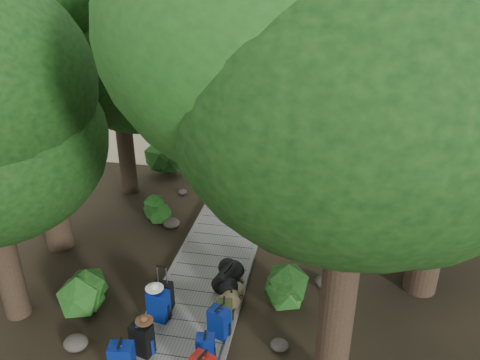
% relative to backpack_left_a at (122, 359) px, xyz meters
% --- Properties ---
extents(ground, '(120.00, 120.00, 0.00)m').
position_rel_backpack_left_a_xyz_m(ground, '(0.77, 4.63, -0.53)').
color(ground, '#2F2517').
rests_on(ground, ground).
extents(sand_beach, '(40.00, 22.00, 0.02)m').
position_rel_backpack_left_a_xyz_m(sand_beach, '(0.77, 20.63, -0.52)').
color(sand_beach, tan).
rests_on(sand_beach, ground).
extents(distant_hill, '(32.00, 16.00, 12.00)m').
position_rel_backpack_left_a_xyz_m(distant_hill, '(-39.23, 52.63, -0.53)').
color(distant_hill, black).
rests_on(distant_hill, ground).
extents(boardwalk, '(2.00, 12.00, 0.12)m').
position_rel_backpack_left_a_xyz_m(boardwalk, '(0.77, 5.63, -0.47)').
color(boardwalk, gray).
rests_on(boardwalk, ground).
extents(backpack_left_a, '(0.48, 0.38, 0.82)m').
position_rel_backpack_left_a_xyz_m(backpack_left_a, '(0.00, 0.00, 0.00)').
color(backpack_left_a, navy).
rests_on(backpack_left_a, boardwalk).
extents(backpack_left_b, '(0.47, 0.39, 0.76)m').
position_rel_backpack_left_a_xyz_m(backpack_left_b, '(0.14, 0.61, -0.03)').
color(backpack_left_b, black).
rests_on(backpack_left_b, boardwalk).
extents(backpack_left_c, '(0.48, 0.38, 0.80)m').
position_rel_backpack_left_a_xyz_m(backpack_left_c, '(0.13, 1.59, -0.01)').
color(backpack_left_c, navy).
rests_on(backpack_left_c, boardwalk).
extents(backpack_right_b, '(0.38, 0.29, 0.63)m').
position_rel_backpack_left_a_xyz_m(backpack_right_b, '(1.40, 0.68, -0.10)').
color(backpack_right_b, navy).
rests_on(backpack_right_b, boardwalk).
extents(backpack_right_c, '(0.49, 0.42, 0.71)m').
position_rel_backpack_left_a_xyz_m(backpack_right_c, '(1.51, 1.37, -0.06)').
color(backpack_right_c, navy).
rests_on(backpack_right_c, boardwalk).
extents(backpack_right_d, '(0.39, 0.31, 0.54)m').
position_rel_backpack_left_a_xyz_m(backpack_right_d, '(1.51, 1.82, -0.14)').
color(backpack_right_d, '#303914').
rests_on(backpack_right_d, boardwalk).
extents(duffel_right_khaki, '(0.54, 0.63, 0.36)m').
position_rel_backpack_left_a_xyz_m(duffel_right_khaki, '(1.53, 2.41, -0.23)').
color(duffel_right_khaki, brown).
rests_on(duffel_right_khaki, boardwalk).
extents(duffel_right_black, '(0.67, 0.88, 0.49)m').
position_rel_backpack_left_a_xyz_m(duffel_right_black, '(1.36, 2.96, -0.16)').
color(duffel_right_black, black).
rests_on(duffel_right_black, boardwalk).
extents(suitcase_on_boardwalk, '(0.42, 0.24, 0.64)m').
position_rel_backpack_left_a_xyz_m(suitcase_on_boardwalk, '(0.10, 1.98, -0.09)').
color(suitcase_on_boardwalk, black).
rests_on(suitcase_on_boardwalk, boardwalk).
extents(lone_suitcase_on_sand, '(0.38, 0.22, 0.58)m').
position_rel_backpack_left_a_xyz_m(lone_suitcase_on_sand, '(1.20, 12.33, -0.22)').
color(lone_suitcase_on_sand, black).
rests_on(lone_suitcase_on_sand, sand_beach).
extents(hat_brown, '(0.35, 0.35, 0.11)m').
position_rel_backpack_left_a_xyz_m(hat_brown, '(0.20, 0.67, 0.40)').
color(hat_brown, '#51351E').
rests_on(hat_brown, backpack_left_b).
extents(hat_white, '(0.39, 0.39, 0.13)m').
position_rel_backpack_left_a_xyz_m(hat_white, '(0.07, 1.59, 0.46)').
color(hat_white, silver).
rests_on(hat_white, backpack_left_c).
extents(kayak, '(1.33, 2.89, 0.28)m').
position_rel_backpack_left_a_xyz_m(kayak, '(-2.30, 15.46, -0.37)').
color(kayak, '#B7220F').
rests_on(kayak, sand_beach).
extents(sun_lounger, '(1.04, 1.92, 0.59)m').
position_rel_backpack_left_a_xyz_m(sun_lounger, '(3.34, 13.94, -0.22)').
color(sun_lounger, silver).
rests_on(sun_lounger, sand_beach).
extents(tree_right_a, '(5.09, 5.09, 8.48)m').
position_rel_backpack_left_a_xyz_m(tree_right_a, '(3.76, 0.48, 3.71)').
color(tree_right_a, black).
rests_on(tree_right_a, ground).
extents(tree_right_b, '(6.05, 6.05, 10.81)m').
position_rel_backpack_left_a_xyz_m(tree_right_b, '(5.85, 3.89, 4.87)').
color(tree_right_b, black).
rests_on(tree_right_b, ground).
extents(tree_right_c, '(5.61, 5.61, 9.71)m').
position_rel_backpack_left_a_xyz_m(tree_right_c, '(4.28, 6.34, 4.32)').
color(tree_right_c, black).
rests_on(tree_right_c, ground).
extents(tree_right_d, '(5.55, 5.55, 10.18)m').
position_rel_backpack_left_a_xyz_m(tree_right_d, '(6.66, 9.30, 4.56)').
color(tree_right_d, black).
rests_on(tree_right_d, ground).
extents(tree_right_e, '(5.37, 5.37, 9.67)m').
position_rel_backpack_left_a_xyz_m(tree_right_e, '(5.12, 11.54, 4.30)').
color(tree_right_e, black).
rests_on(tree_right_e, ground).
extents(tree_right_f, '(5.49, 5.49, 9.81)m').
position_rel_backpack_left_a_xyz_m(tree_right_f, '(7.44, 14.47, 4.37)').
color(tree_right_f, black).
rests_on(tree_right_f, ground).
extents(tree_left_b, '(5.62, 5.62, 10.11)m').
position_rel_backpack_left_a_xyz_m(tree_left_b, '(-3.60, 3.96, 4.53)').
color(tree_left_b, black).
rests_on(tree_left_b, ground).
extents(tree_left_c, '(4.46, 4.46, 7.76)m').
position_rel_backpack_left_a_xyz_m(tree_left_c, '(-3.05, 7.50, 3.35)').
color(tree_left_c, black).
rests_on(tree_left_c, ground).
extents(tree_back_a, '(4.83, 4.83, 8.36)m').
position_rel_backpack_left_a_xyz_m(tree_back_a, '(-0.71, 19.68, 3.65)').
color(tree_back_a, black).
rests_on(tree_back_a, ground).
extents(tree_back_b, '(5.28, 5.28, 9.42)m').
position_rel_backpack_left_a_xyz_m(tree_back_b, '(2.38, 20.86, 4.18)').
color(tree_back_b, black).
rests_on(tree_back_b, ground).
extents(tree_back_c, '(4.55, 4.55, 8.20)m').
position_rel_backpack_left_a_xyz_m(tree_back_c, '(5.88, 20.82, 3.57)').
color(tree_back_c, black).
rests_on(tree_back_c, ground).
extents(tree_back_d, '(4.34, 4.34, 7.24)m').
position_rel_backpack_left_a_xyz_m(tree_back_d, '(-5.18, 19.28, 3.09)').
color(tree_back_d, black).
rests_on(tree_back_d, ground).
extents(palm_right_a, '(4.73, 4.73, 8.07)m').
position_rel_backpack_left_a_xyz_m(palm_right_a, '(3.44, 10.36, 3.50)').
color(palm_right_a, '#124014').
rests_on(palm_right_a, ground).
extents(palm_right_b, '(3.90, 3.90, 7.53)m').
position_rel_backpack_left_a_xyz_m(palm_right_b, '(5.49, 15.16, 3.24)').
color(palm_right_b, '#124014').
rests_on(palm_right_b, ground).
extents(palm_right_c, '(4.37, 4.37, 6.95)m').
position_rel_backpack_left_a_xyz_m(palm_right_c, '(2.98, 16.66, 2.95)').
color(palm_right_c, '#124014').
rests_on(palm_right_c, ground).
extents(palm_left_a, '(4.03, 4.03, 6.40)m').
position_rel_backpack_left_a_xyz_m(palm_left_a, '(-3.65, 11.47, 2.67)').
color(palm_left_a, '#124014').
rests_on(palm_left_a, ground).
extents(rock_left_a, '(0.50, 0.45, 0.28)m').
position_rel_backpack_left_a_xyz_m(rock_left_a, '(-1.29, 0.56, -0.39)').
color(rock_left_a, '#4C473F').
rests_on(rock_left_a, ground).
extents(rock_left_b, '(0.38, 0.34, 0.21)m').
position_rel_backpack_left_a_xyz_m(rock_left_b, '(-2.14, 2.73, -0.43)').
color(rock_left_b, '#4C473F').
rests_on(rock_left_b, ground).
extents(rock_left_c, '(0.51, 0.46, 0.28)m').
position_rel_backpack_left_a_xyz_m(rock_left_c, '(-0.91, 5.48, -0.39)').
color(rock_left_c, '#4C473F').
rests_on(rock_left_c, ground).
extents(rock_left_d, '(0.30, 0.27, 0.17)m').
position_rel_backpack_left_a_xyz_m(rock_left_d, '(-1.21, 7.58, -0.45)').
color(rock_left_d, '#4C473F').
rests_on(rock_left_d, ground).
extents(rock_right_a, '(0.38, 0.34, 0.21)m').
position_rel_backpack_left_a_xyz_m(rock_right_a, '(2.77, 1.32, -0.43)').
color(rock_right_a, '#4C473F').
rests_on(rock_right_a, ground).
extents(rock_right_b, '(0.45, 0.40, 0.25)m').
position_rel_backpack_left_a_xyz_m(rock_right_b, '(3.60, 3.52, -0.41)').
color(rock_right_b, '#4C473F').
rests_on(rock_right_b, ground).
extents(rock_right_c, '(0.27, 0.25, 0.15)m').
position_rel_backpack_left_a_xyz_m(rock_right_c, '(2.29, 6.28, -0.46)').
color(rock_right_c, '#4C473F').
rests_on(rock_right_c, ground).
extents(shrub_left_a, '(1.22, 1.22, 1.09)m').
position_rel_backpack_left_a_xyz_m(shrub_left_a, '(-1.57, 1.61, 0.02)').
color(shrub_left_a, '#1B4815').
rests_on(shrub_left_a, ground).
extents(shrub_left_b, '(0.82, 0.82, 0.73)m').
position_rel_backpack_left_a_xyz_m(shrub_left_b, '(-1.38, 5.73, -0.16)').
color(shrub_left_b, '#1B4815').
rests_on(shrub_left_b, ground).
extents(shrub_left_c, '(1.31, 1.31, 1.18)m').
position_rel_backpack_left_a_xyz_m(shrub_left_c, '(-2.32, 9.11, 0.06)').
color(shrub_left_c, '#1B4815').
rests_on(shrub_left_c, ground).
extents(shrub_right_a, '(1.10, 1.10, 0.99)m').
position_rel_backpack_left_a_xyz_m(shrub_right_a, '(2.64, 2.57, -0.04)').
color(shrub_right_a, '#1B4815').
rests_on(shrub_right_a, ground).
extents(shrub_right_b, '(1.19, 1.19, 1.07)m').
position_rel_backpack_left_a_xyz_m(shrub_right_b, '(3.26, 6.50, 0.00)').
color(shrub_right_b, '#1B4815').
rests_on(shrub_right_b, ground).
extents(shrub_right_c, '(0.88, 0.88, 0.79)m').
position_rel_backpack_left_a_xyz_m(shrub_right_c, '(2.92, 10.09, -0.14)').
color(shrub_right_c, '#1B4815').
rests_on(shrub_right_c, ground).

